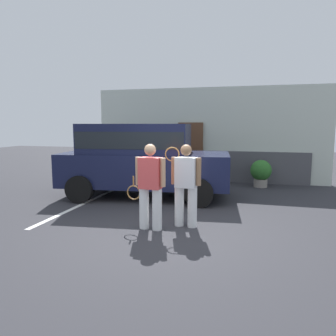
# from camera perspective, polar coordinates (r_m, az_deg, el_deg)

# --- Properties ---
(ground_plane) EXTENTS (40.00, 40.00, 0.00)m
(ground_plane) POSITION_cam_1_polar(r_m,az_deg,el_deg) (6.38, -0.77, -10.89)
(ground_plane) COLOR #2D2D33
(parking_stripe_0) EXTENTS (0.12, 4.40, 0.01)m
(parking_stripe_0) POSITION_cam_1_polar(r_m,az_deg,el_deg) (8.69, -14.58, -6.04)
(parking_stripe_0) COLOR silver
(parking_stripe_0) RESTS_ON ground_plane
(house_frontage) EXTENTS (8.28, 0.40, 3.33)m
(house_frontage) POSITION_cam_1_polar(r_m,az_deg,el_deg) (11.77, 7.05, 5.39)
(house_frontage) COLOR silver
(house_frontage) RESTS_ON ground_plane
(parked_suv) EXTENTS (4.79, 2.59, 2.05)m
(parked_suv) POSITION_cam_1_polar(r_m,az_deg,el_deg) (9.04, -4.69, 2.06)
(parked_suv) COLOR #141938
(parked_suv) RESTS_ON ground_plane
(tennis_player_man) EXTENTS (0.87, 0.29, 1.67)m
(tennis_player_man) POSITION_cam_1_polar(r_m,az_deg,el_deg) (6.23, -3.19, -3.15)
(tennis_player_man) COLOR white
(tennis_player_man) RESTS_ON ground_plane
(tennis_player_woman) EXTENTS (0.75, 0.28, 1.65)m
(tennis_player_woman) POSITION_cam_1_polar(r_m,az_deg,el_deg) (6.40, 3.15, -2.85)
(tennis_player_woman) COLOR white
(tennis_player_woman) RESTS_ON ground_plane
(potted_plant_by_porch) EXTENTS (0.68, 0.68, 0.89)m
(potted_plant_by_porch) POSITION_cam_1_polar(r_m,az_deg,el_deg) (10.90, 16.12, -0.69)
(potted_plant_by_porch) COLOR gray
(potted_plant_by_porch) RESTS_ON ground_plane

